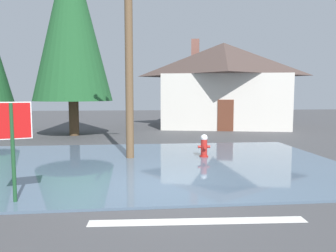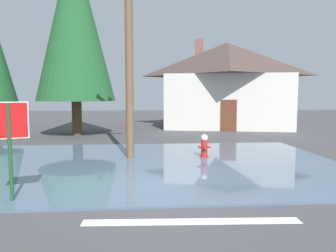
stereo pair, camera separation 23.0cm
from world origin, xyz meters
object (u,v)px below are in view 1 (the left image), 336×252
object	(u,v)px
utility_pole	(129,36)
stop_sign_near	(12,132)
house	(223,83)
fire_hydrant	(204,147)
pine_tree_mid_left	(71,20)

from	to	relation	value
utility_pole	stop_sign_near	bearing A→B (deg)	-117.33
stop_sign_near	house	world-z (taller)	house
fire_hydrant	house	bearing A→B (deg)	71.55
stop_sign_near	utility_pole	distance (m)	5.84
utility_pole	pine_tree_mid_left	world-z (taller)	pine_tree_mid_left
fire_hydrant	pine_tree_mid_left	xyz separation A→B (m)	(-5.94, 7.28, 5.99)
stop_sign_near	pine_tree_mid_left	size ratio (longest dim) A/B	0.20
utility_pole	house	xyz separation A→B (m)	(6.59, 11.61, -1.20)
fire_hydrant	house	distance (m)	12.65
utility_pole	pine_tree_mid_left	distance (m)	8.15
stop_sign_near	fire_hydrant	distance (m)	6.81
pine_tree_mid_left	stop_sign_near	bearing A→B (deg)	-85.58
utility_pole	house	world-z (taller)	utility_pole
house	pine_tree_mid_left	xyz separation A→B (m)	(-9.85, -4.44, 3.29)
house	pine_tree_mid_left	world-z (taller)	pine_tree_mid_left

